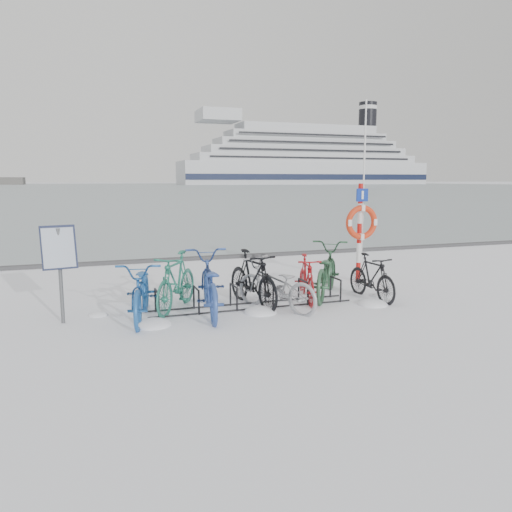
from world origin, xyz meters
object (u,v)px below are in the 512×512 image
at_px(bike_rack, 252,298).
at_px(lifebuoy_station, 361,223).
at_px(cruise_ferry, 305,161).
at_px(info_board, 59,253).

xyz_separation_m(bike_rack, lifebuoy_station, (3.17, 1.38, 1.24)).
bearing_deg(lifebuoy_station, bike_rack, -156.54).
height_order(bike_rack, lifebuoy_station, lifebuoy_station).
xyz_separation_m(lifebuoy_station, cruise_ferry, (99.40, 221.88, 9.95)).
distance_m(bike_rack, cruise_ferry, 245.94).
bearing_deg(bike_rack, info_board, -179.63).
xyz_separation_m(bike_rack, cruise_ferry, (102.57, 223.25, 11.19)).
relative_size(bike_rack, info_board, 2.39).
xyz_separation_m(info_board, cruise_ferry, (105.96, 223.28, 10.16)).
distance_m(info_board, cruise_ferry, 247.35).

